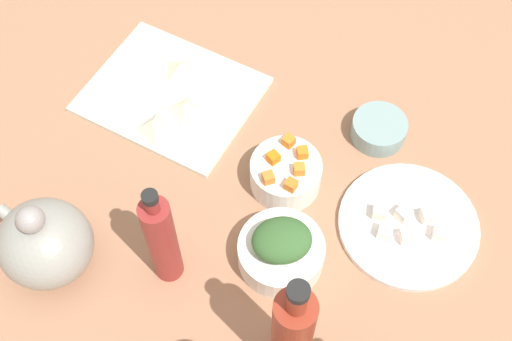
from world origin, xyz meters
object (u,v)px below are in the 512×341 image
cutting_board (171,94)px  bowl_carrots (286,174)px  bottle_2 (292,335)px  bowl_small_side (379,129)px  bottle_0 (162,240)px  teapot (45,243)px  plate_tofu (408,225)px  bowl_greens (281,253)px

cutting_board → bowl_carrots: 28.48cm
cutting_board → bottle_2: 55.43cm
bowl_small_side → bottle_2: bearing=100.3°
bottle_0 → bottle_2: 23.97cm
bowl_carrots → bottle_2: 32.37cm
bottle_0 → bottle_2: bearing=175.1°
cutting_board → bottle_2: bottle_2 is taller
bowl_small_side → teapot: 60.30cm
bowl_small_side → bottle_2: (-7.97, 43.74, 10.28)cm
cutting_board → plate_tofu: bearing=179.6°
cutting_board → plate_tofu: plate_tofu is taller
plate_tofu → bowl_greens: (14.71, 16.80, 1.94)cm
bowl_carrots → bottle_0: (7.04, 23.97, 7.86)cm
cutting_board → plate_tofu: (-49.85, 0.33, 0.10)cm
bottle_2 → bottle_0: bearing=-4.9°
bowl_greens → bottle_0: size_ratio=0.57×
bottle_0 → cutting_board: bearing=-53.4°
cutting_board → bowl_small_side: size_ratio=3.08×
cutting_board → teapot: bearing=96.9°
cutting_board → bowl_small_side: 39.24cm
teapot → bottle_0: bottle_0 is taller
plate_tofu → bowl_greens: 22.41cm
bowl_small_side → bottle_2: 45.63cm
cutting_board → bowl_greens: bowl_greens is taller
plate_tofu → bottle_0: 41.45cm
bottle_2 → plate_tofu: bearing=-99.5°
plate_tofu → bottle_2: bearing=80.5°
bowl_carrots → bottle_2: (-16.79, 26.04, 9.39)cm
bowl_small_side → bottle_0: size_ratio=0.41×
bottle_2 → teapot: bearing=9.8°
plate_tofu → teapot: size_ratio=1.40×
teapot → bottle_2: 41.31cm
bottle_0 → plate_tofu: bearing=-135.8°
cutting_board → bowl_small_side: (-36.87, -13.35, 1.46)cm
plate_tofu → bowl_carrots: bearing=10.5°
cutting_board → teapot: size_ratio=1.82×
cutting_board → bottle_0: bearing=126.6°
teapot → bottle_0: size_ratio=0.69×
plate_tofu → bottle_2: size_ratio=0.82×
bowl_carrots → bottle_0: bearing=73.6°
plate_tofu → bottle_0: size_ratio=0.97×
bowl_greens → bowl_carrots: size_ratio=1.14×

